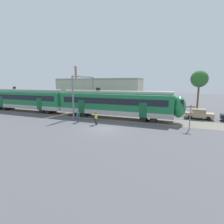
{
  "coord_description": "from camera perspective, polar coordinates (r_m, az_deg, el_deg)",
  "views": [
    {
      "loc": [
        8.52,
        -18.61,
        5.53
      ],
      "look_at": [
        -0.23,
        2.96,
        1.6
      ],
      "focal_mm": 28.0,
      "sensor_mm": 36.0,
      "label": 1
    }
  ],
  "objects": [
    {
      "name": "parked_car_tan",
      "position": [
        29.9,
        26.51,
        -0.57
      ],
      "size": [
        4.06,
        1.88,
        1.54
      ],
      "color": "tan",
      "rests_on": "ground"
    },
    {
      "name": "pedestrian_green",
      "position": [
        24.86,
        -10.99,
        -1.12
      ],
      "size": [
        0.63,
        0.55,
        1.67
      ],
      "color": "navy",
      "rests_on": "ground"
    },
    {
      "name": "track_bed",
      "position": [
        33.2,
        -17.4,
        -0.44
      ],
      "size": [
        80.0,
        4.4,
        0.01
      ],
      "primitive_type": "cube",
      "color": "slate",
      "rests_on": "ground"
    },
    {
      "name": "catenary_gantry",
      "position": [
        29.44,
        -9.13,
        7.09
      ],
      "size": [
        0.24,
        6.64,
        6.53
      ],
      "color": "gray",
      "rests_on": "ground"
    },
    {
      "name": "crossing_signal",
      "position": [
        22.35,
        24.22,
        -0.33
      ],
      "size": [
        0.96,
        0.22,
        3.0
      ],
      "color": "gray",
      "rests_on": "ground"
    },
    {
      "name": "commuter_train",
      "position": [
        31.38,
        -14.09,
        3.3
      ],
      "size": [
        38.05,
        3.07,
        4.73
      ],
      "color": "#B7B7B2",
      "rests_on": "ground"
    },
    {
      "name": "ground_plane",
      "position": [
        21.2,
        -2.45,
        -5.54
      ],
      "size": [
        160.0,
        160.0,
        0.0
      ],
      "primitive_type": "plane",
      "color": "#515156"
    },
    {
      "name": "street_tree_right",
      "position": [
        35.46,
        26.64,
        9.54
      ],
      "size": [
        2.99,
        2.99,
        7.68
      ],
      "color": "brown",
      "rests_on": "ground"
    },
    {
      "name": "background_building",
      "position": [
        38.94,
        -4.51,
        6.14
      ],
      "size": [
        18.97,
        5.0,
        9.2
      ],
      "color": "#B2A899",
      "rests_on": "ground"
    },
    {
      "name": "pedestrian_yellow",
      "position": [
        23.15,
        -5.27,
        -1.76
      ],
      "size": [
        0.71,
        0.52,
        1.67
      ],
      "color": "#28282D",
      "rests_on": "ground"
    }
  ]
}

